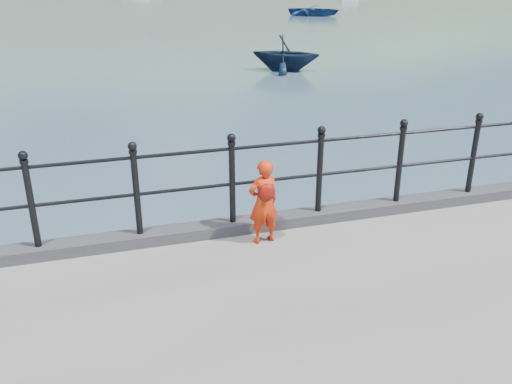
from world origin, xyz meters
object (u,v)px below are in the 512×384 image
object	(u,v)px
child	(264,202)
launch_navy	(286,53)
railing	(277,169)
launch_blue	(314,10)

from	to	relation	value
child	launch_navy	size ratio (longest dim) A/B	0.37
railing	launch_navy	xyz separation A→B (m)	(5.95, 16.51, -1.05)
child	launch_navy	xyz separation A→B (m)	(6.25, 16.89, -0.78)
launch_blue	launch_navy	bearing A→B (deg)	-166.13
child	launch_blue	size ratio (longest dim) A/B	0.23
launch_navy	child	bearing A→B (deg)	-167.60
railing	launch_blue	xyz separation A→B (m)	(18.35, 43.59, -1.33)
railing	launch_blue	world-z (taller)	railing
launch_blue	launch_navy	size ratio (longest dim) A/B	1.63
child	launch_navy	bearing A→B (deg)	-119.04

